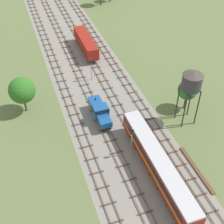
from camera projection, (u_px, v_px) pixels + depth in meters
ground_plane at (80, 56)px, 76.92m from camera, size 480.00×480.00×0.00m
ballast_bed at (80, 56)px, 76.92m from camera, size 17.30×176.00×0.01m
track_far_left at (52, 58)px, 75.89m from camera, size 2.40×126.00×0.29m
track_left at (70, 55)px, 77.00m from camera, size 2.40×126.00×0.29m
track_centre_left at (87, 52)px, 78.11m from camera, size 2.40×126.00×0.29m
track_centre at (104, 49)px, 79.21m from camera, size 2.40×126.00×0.29m
passenger_coach_centre_left_nearest at (158, 163)px, 47.10m from camera, size 2.96×22.00×3.80m
shunter_loco_left_near at (100, 111)px, 57.51m from camera, size 2.74×8.46×3.10m
freight_boxcar_centre_left_mid at (86, 43)px, 77.17m from camera, size 2.87×14.00×3.60m
water_tower at (192, 82)px, 52.79m from camera, size 3.68×3.68×10.68m
signal_post_nearest at (91, 67)px, 66.72m from camera, size 0.28×0.47×5.37m
signal_post_near at (132, 139)px, 49.56m from camera, size 0.28×0.47×5.88m
lineside_tree_0 at (22, 90)px, 57.65m from camera, size 5.05×5.05×7.38m
lineside_tree_3 at (188, 90)px, 58.66m from camera, size 3.85×3.85×6.27m
spare_rail_bundle at (196, 169)px, 49.33m from camera, size 0.60×10.00×0.24m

